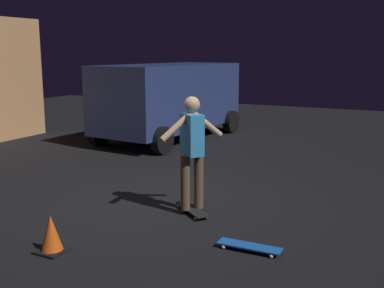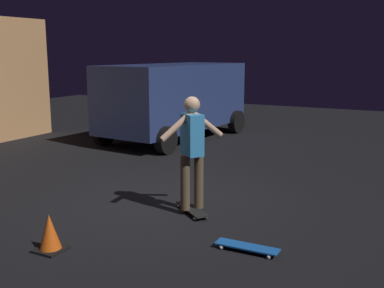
{
  "view_description": "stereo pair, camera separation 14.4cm",
  "coord_description": "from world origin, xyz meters",
  "px_view_note": "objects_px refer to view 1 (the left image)",
  "views": [
    {
      "loc": [
        -6.15,
        -3.47,
        2.37
      ],
      "look_at": [
        -0.22,
        -0.53,
        1.05
      ],
      "focal_mm": 43.63,
      "sensor_mm": 36.0,
      "label": 1
    },
    {
      "loc": [
        -6.09,
        -3.59,
        2.37
      ],
      "look_at": [
        -0.22,
        -0.53,
        1.05
      ],
      "focal_mm": 43.63,
      "sensor_mm": 36.0,
      "label": 2
    }
  ],
  "objects_px": {
    "parked_van": "(170,97)",
    "skater": "(192,145)",
    "skateboard_spare": "(249,246)",
    "traffic_cone": "(51,235)",
    "skateboard_ridden": "(192,209)"
  },
  "relations": [
    {
      "from": "skateboard_ridden",
      "to": "parked_van",
      "type": "bearing_deg",
      "value": 32.01
    },
    {
      "from": "traffic_cone",
      "to": "skateboard_spare",
      "type": "bearing_deg",
      "value": -63.02
    },
    {
      "from": "skateboard_ridden",
      "to": "skater",
      "type": "bearing_deg",
      "value": 0.0
    },
    {
      "from": "parked_van",
      "to": "skater",
      "type": "distance_m",
      "value": 6.1
    },
    {
      "from": "skater",
      "to": "parked_van",
      "type": "bearing_deg",
      "value": 32.01
    },
    {
      "from": "skater",
      "to": "traffic_cone",
      "type": "distance_m",
      "value": 2.32
    },
    {
      "from": "skateboard_ridden",
      "to": "skateboard_spare",
      "type": "relative_size",
      "value": 0.94
    },
    {
      "from": "skater",
      "to": "traffic_cone",
      "type": "height_order",
      "value": "skater"
    },
    {
      "from": "parked_van",
      "to": "skater",
      "type": "bearing_deg",
      "value": -147.99
    },
    {
      "from": "skater",
      "to": "skateboard_ridden",
      "type": "bearing_deg",
      "value": 180.0
    },
    {
      "from": "skateboard_ridden",
      "to": "skater",
      "type": "xyz_separation_m",
      "value": [
        0.0,
        0.0,
        0.98
      ]
    },
    {
      "from": "parked_van",
      "to": "skateboard_ridden",
      "type": "distance_m",
      "value": 6.2
    },
    {
      "from": "skateboard_spare",
      "to": "traffic_cone",
      "type": "distance_m",
      "value": 2.38
    },
    {
      "from": "skateboard_spare",
      "to": "skater",
      "type": "relative_size",
      "value": 0.47
    },
    {
      "from": "traffic_cone",
      "to": "skateboard_ridden",
      "type": "bearing_deg",
      "value": -24.39
    }
  ]
}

